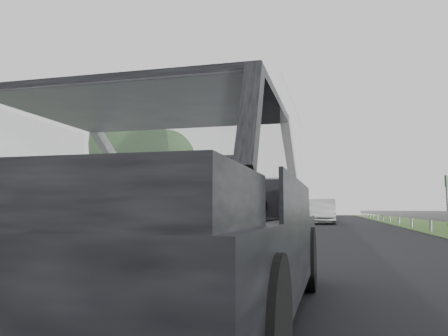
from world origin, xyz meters
The scene contains 11 objects.
ground centered at (0.00, 0.00, 0.00)m, with size 140.00×140.00×0.00m, color black.
subject_car centered at (0.00, 0.00, 0.72)m, with size 1.80×4.00×1.45m, color #242428.
dashboard centered at (0.00, 0.62, 0.85)m, with size 1.58×0.45×0.30m, color black.
driver_seat centered at (-0.40, -0.29, 0.88)m, with size 0.50×0.72×0.42m, color black.
passenger_seat centered at (0.40, -0.29, 0.88)m, with size 0.50×0.72×0.42m, color black.
steering_wheel centered at (-0.40, 0.33, 0.92)m, with size 0.36×0.36×0.04m, color black.
cat centered at (0.20, 0.67, 1.08)m, with size 0.57×0.18×0.25m, color gray.
other_car centered at (0.41, 22.44, 0.70)m, with size 1.69×4.27×1.41m, color silver.
highway_sign centered at (6.28, 19.61, 1.20)m, with size 0.10×0.96×2.41m, color #15431C.
tree_5 centered at (-11.09, 21.40, 3.67)m, with size 4.84×4.84×7.33m, color #193C15, non-canonical shape.
tree_6 centered at (-10.45, 26.07, 3.17)m, with size 4.19×4.19×6.34m, color #193C15, non-canonical shape.
Camera 1 is at (1.12, -2.97, 0.76)m, focal length 35.00 mm.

